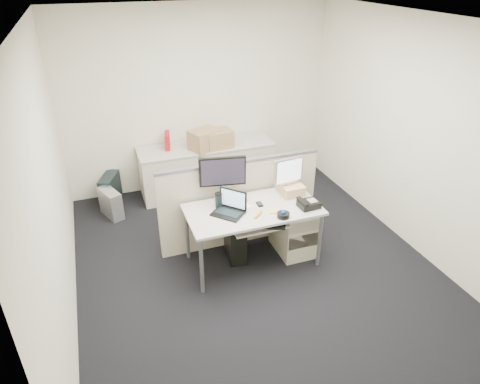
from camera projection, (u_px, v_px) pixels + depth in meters
name	position (u px, v px, depth m)	size (l,w,h in m)	color
floor	(252.00, 261.00, 5.13)	(4.00, 4.50, 0.01)	black
ceiling	(256.00, 20.00, 3.83)	(4.00, 4.50, 0.01)	white
wall_back	(199.00, 99.00, 6.34)	(4.00, 0.02, 2.70)	white
wall_front	(388.00, 299.00, 2.62)	(4.00, 0.02, 2.70)	white
wall_left	(49.00, 188.00, 3.88)	(0.02, 4.50, 2.70)	white
wall_right	(411.00, 134.00, 5.07)	(0.02, 4.50, 2.70)	white
desk	(253.00, 213.00, 4.81)	(1.50, 0.75, 0.73)	silver
keyboard_tray	(259.00, 225.00, 4.68)	(0.62, 0.32, 0.02)	silver
drawer_pedestal	(293.00, 227.00, 5.17)	(0.40, 0.55, 0.65)	#BDB9A3
cubicle_partition	(240.00, 204.00, 5.23)	(2.00, 0.06, 1.10)	#B7AA96
back_counter	(207.00, 168.00, 6.55)	(2.00, 0.60, 0.72)	#BDB9A3
monitor_main	(223.00, 179.00, 4.84)	(0.53, 0.20, 0.53)	black
monitor_small	(288.00, 177.00, 4.96)	(0.37, 0.19, 0.45)	#B7B7BC
laptop	(228.00, 204.00, 4.61)	(0.33, 0.25, 0.25)	black
trackball	(283.00, 215.00, 4.60)	(0.14, 0.14, 0.05)	black
desk_phone	(309.00, 204.00, 4.79)	(0.22, 0.18, 0.07)	black
paper_stack	(239.00, 205.00, 4.84)	(0.19, 0.25, 0.01)	white
sticky_pad	(273.00, 211.00, 4.71)	(0.08, 0.08, 0.01)	yellow
travel_mug	(219.00, 201.00, 4.76)	(0.08, 0.08, 0.17)	black
banana	(258.00, 213.00, 4.64)	(0.19, 0.05, 0.04)	yellow
cellphone	(260.00, 204.00, 4.84)	(0.06, 0.11, 0.01)	black
manila_folders	(290.00, 188.00, 5.07)	(0.25, 0.32, 0.12)	#E1C386
keyboard	(265.00, 224.00, 4.65)	(0.46, 0.16, 0.03)	black
pc_tower_desk	(235.00, 238.00, 5.13)	(0.20, 0.50, 0.46)	black
pc_tower_spare_dark	(110.00, 189.00, 6.27)	(0.18, 0.46, 0.43)	black
pc_tower_spare_silver	(111.00, 203.00, 5.94)	(0.17, 0.42, 0.39)	#B7B7BC
cardboard_box_left	(205.00, 140.00, 6.19)	(0.41, 0.31, 0.31)	#A27C59
cardboard_box_right	(218.00, 139.00, 6.25)	(0.39, 0.30, 0.28)	#A27C59
red_binder	(167.00, 141.00, 6.23)	(0.06, 0.27, 0.25)	#AF1018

